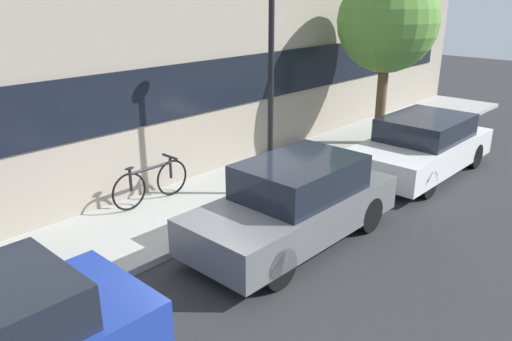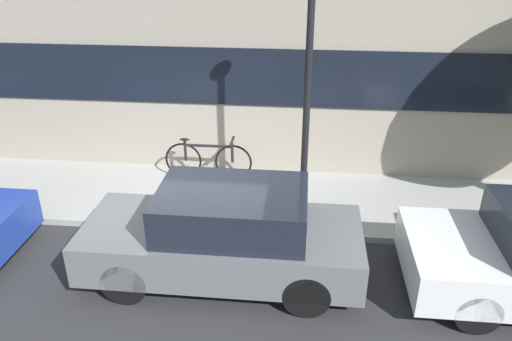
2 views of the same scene
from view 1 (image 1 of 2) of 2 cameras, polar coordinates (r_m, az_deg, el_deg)
ground_plane at (r=8.68m, az=-4.48°, el=-7.63°), size 56.00×56.00×0.00m
sidewalk_strip at (r=9.47m, az=-9.31°, el=-5.02°), size 28.00×2.33×0.12m
parked_car_grey at (r=8.28m, az=4.54°, el=-3.71°), size 3.94×1.60×1.41m
parked_car_white at (r=12.06m, az=18.40°, el=2.72°), size 4.10×1.77×1.32m
bicycle at (r=9.81m, az=-11.87°, el=-1.30°), size 1.73×0.44×0.84m
street_tree at (r=13.41m, az=14.83°, el=16.06°), size 2.53×2.53×4.43m
lamp_post at (r=9.47m, az=1.73°, el=12.08°), size 0.32×0.32×4.16m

